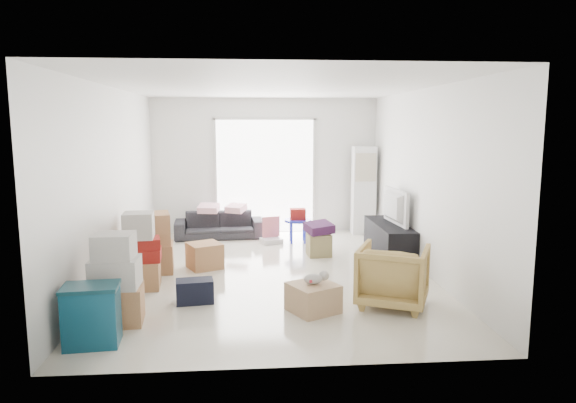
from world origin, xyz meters
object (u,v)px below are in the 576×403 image
(tv_console, at_px, (389,239))
(wood_crate, at_px, (313,298))
(television, at_px, (390,220))
(storage_bins, at_px, (92,315))
(kids_table, at_px, (298,218))
(armchair, at_px, (393,273))
(ottoman, at_px, (319,245))
(ac_tower, at_px, (364,190))
(sofa, at_px, (219,221))

(tv_console, distance_m, wood_crate, 2.98)
(television, bearing_deg, wood_crate, 142.76)
(storage_bins, xyz_separation_m, kids_table, (2.47, 4.35, 0.14))
(armchair, distance_m, ottoman, 2.51)
(ac_tower, bearing_deg, storage_bins, -127.50)
(television, height_order, kids_table, television)
(ac_tower, relative_size, television, 1.74)
(ottoman, bearing_deg, kids_table, 104.07)
(tv_console, xyz_separation_m, sofa, (-2.91, 1.61, 0.06))
(ac_tower, height_order, kids_table, ac_tower)
(ac_tower, bearing_deg, sofa, -177.00)
(tv_console, xyz_separation_m, wood_crate, (-1.60, -2.51, -0.10))
(tv_console, distance_m, sofa, 3.33)
(tv_console, bearing_deg, armchair, -104.53)
(kids_table, height_order, wood_crate, kids_table)
(television, xyz_separation_m, kids_table, (-1.43, 1.09, -0.16))
(wood_crate, bearing_deg, ottoman, 80.62)
(ottoman, relative_size, kids_table, 0.59)
(armchair, bearing_deg, television, -80.09)
(television, relative_size, ottoman, 2.69)
(tv_console, relative_size, television, 1.62)
(ac_tower, bearing_deg, armchair, -97.78)
(tv_console, distance_m, kids_table, 1.81)
(tv_console, bearing_deg, television, 0.00)
(wood_crate, bearing_deg, armchair, 7.71)
(sofa, bearing_deg, tv_console, -33.34)
(sofa, distance_m, armchair, 4.60)
(ac_tower, relative_size, tv_console, 1.08)
(ac_tower, distance_m, storage_bins, 6.35)
(armchair, xyz_separation_m, ottoman, (-0.56, 2.44, -0.22))
(sofa, xyz_separation_m, storage_bins, (-0.99, -4.87, -0.02))
(sofa, distance_m, storage_bins, 4.97)
(ac_tower, height_order, armchair, ac_tower)
(television, distance_m, ottoman, 1.25)
(television, height_order, armchair, armchair)
(sofa, distance_m, wood_crate, 4.32)
(television, distance_m, sofa, 3.34)
(ottoman, bearing_deg, ac_tower, 56.35)
(television, relative_size, sofa, 0.59)
(wood_crate, bearing_deg, kids_table, 87.30)
(ac_tower, height_order, ottoman, ac_tower)
(sofa, bearing_deg, armchair, -64.43)
(storage_bins, bearing_deg, sofa, 78.53)
(storage_bins, height_order, kids_table, kids_table)
(tv_console, xyz_separation_m, storage_bins, (-3.90, -3.26, 0.04))
(ac_tower, xyz_separation_m, armchair, (-0.56, -4.13, -0.47))
(armchair, bearing_deg, ac_tower, -73.34)
(tv_console, xyz_separation_m, armchair, (-0.61, -2.37, 0.14))
(tv_console, relative_size, ottoman, 4.34)
(sofa, distance_m, kids_table, 1.57)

